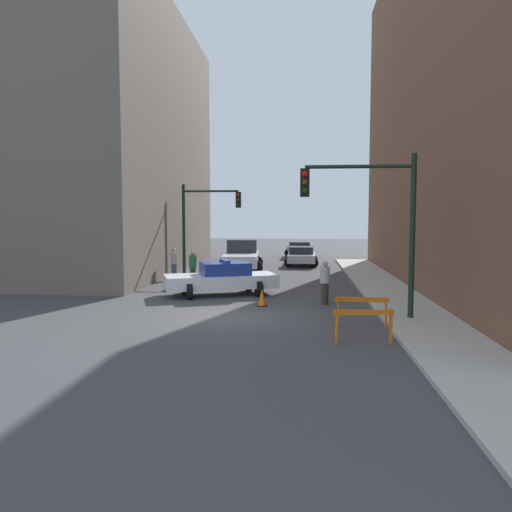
{
  "coord_description": "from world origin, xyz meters",
  "views": [
    {
      "loc": [
        2.41,
        -16.15,
        3.33
      ],
      "look_at": [
        0.14,
        8.63,
        1.37
      ],
      "focal_mm": 35.0,
      "sensor_mm": 36.0,
      "label": 1
    }
  ],
  "objects": [
    {
      "name": "ground_plane",
      "position": [
        0.0,
        0.0,
        0.0
      ],
      "size": [
        120.0,
        120.0,
        0.0
      ],
      "primitive_type": "plane",
      "color": "#424244"
    },
    {
      "name": "sidewalk_right",
      "position": [
        6.2,
        0.0,
        0.06
      ],
      "size": [
        2.4,
        44.0,
        0.12
      ],
      "color": "#B2ADA3",
      "rests_on": "ground_plane"
    },
    {
      "name": "building_corner_left",
      "position": [
        -12.0,
        14.0,
        7.82
      ],
      "size": [
        14.0,
        20.0,
        15.65
      ],
      "color": "#6B6056",
      "rests_on": "ground_plane"
    },
    {
      "name": "traffic_light_near",
      "position": [
        4.73,
        -0.0,
        3.53
      ],
      "size": [
        3.64,
        0.35,
        5.2
      ],
      "color": "black",
      "rests_on": "sidewalk_right"
    },
    {
      "name": "traffic_light_far",
      "position": [
        -3.3,
        12.26,
        3.4
      ],
      "size": [
        3.44,
        0.35,
        5.2
      ],
      "color": "black",
      "rests_on": "ground_plane"
    },
    {
      "name": "police_car",
      "position": [
        -0.97,
        4.75,
        0.72
      ],
      "size": [
        5.05,
        3.37,
        1.52
      ],
      "rotation": [
        0.0,
        0.0,
        1.93
      ],
      "color": "white",
      "rests_on": "ground_plane"
    },
    {
      "name": "white_truck",
      "position": [
        -1.28,
        14.37,
        0.91
      ],
      "size": [
        2.9,
        5.53,
        1.9
      ],
      "rotation": [
        0.0,
        0.0,
        0.07
      ],
      "color": "silver",
      "rests_on": "ground_plane"
    },
    {
      "name": "parked_car_near",
      "position": [
        2.41,
        17.96,
        0.67
      ],
      "size": [
        2.3,
        4.32,
        1.31
      ],
      "rotation": [
        0.0,
        0.0,
        -0.01
      ],
      "color": "silver",
      "rests_on": "ground_plane"
    },
    {
      "name": "parked_car_mid",
      "position": [
        2.21,
        24.39,
        0.67
      ],
      "size": [
        2.48,
        4.42,
        1.31
      ],
      "rotation": [
        0.0,
        0.0,
        0.07
      ],
      "color": "maroon",
      "rests_on": "ground_plane"
    },
    {
      "name": "pedestrian_crossing",
      "position": [
        -2.95,
        8.06,
        0.86
      ],
      "size": [
        0.49,
        0.49,
        1.66
      ],
      "rotation": [
        0.0,
        0.0,
        4.22
      ],
      "color": "#382D23",
      "rests_on": "ground_plane"
    },
    {
      "name": "pedestrian_corner",
      "position": [
        -4.37,
        9.83,
        0.86
      ],
      "size": [
        0.51,
        0.51,
        1.66
      ],
      "rotation": [
        0.0,
        0.0,
        5.52
      ],
      "color": "#474C66",
      "rests_on": "ground_plane"
    },
    {
      "name": "pedestrian_sidewalk",
      "position": [
        3.31,
        2.84,
        0.86
      ],
      "size": [
        0.48,
        0.48,
        1.66
      ],
      "rotation": [
        0.0,
        0.0,
        2.03
      ],
      "color": "#382D23",
      "rests_on": "ground_plane"
    },
    {
      "name": "barrier_front",
      "position": [
        4.05,
        -3.02,
        0.62
      ],
      "size": [
        1.6,
        0.32,
        0.9
      ],
      "rotation": [
        0.0,
        0.0,
        0.11
      ],
      "color": "orange",
      "rests_on": "ground_plane"
    },
    {
      "name": "barrier_mid",
      "position": [
        4.25,
        -0.97,
        0.62
      ],
      "size": [
        1.6,
        0.23,
        0.9
      ],
      "rotation": [
        0.0,
        0.0,
        -0.05
      ],
      "color": "orange",
      "rests_on": "ground_plane"
    },
    {
      "name": "traffic_cone",
      "position": [
        0.95,
        2.24,
        0.32
      ],
      "size": [
        0.36,
        0.36,
        0.66
      ],
      "color": "black",
      "rests_on": "ground_plane"
    }
  ]
}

